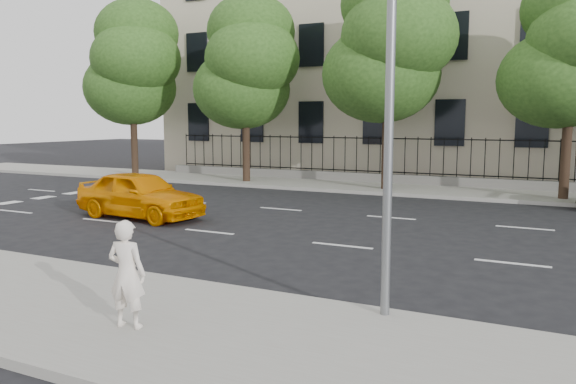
{
  "coord_description": "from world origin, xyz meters",
  "views": [
    {
      "loc": [
        4.83,
        -10.53,
        3.17
      ],
      "look_at": [
        -1.76,
        3.0,
        1.21
      ],
      "focal_mm": 35.0,
      "sensor_mm": 36.0,
      "label": 1
    }
  ],
  "objects": [
    {
      "name": "yellow_taxi",
      "position": [
        -7.28,
        3.44,
        0.77
      ],
      "size": [
        4.65,
        2.23,
        1.53
      ],
      "primitive_type": "imported",
      "rotation": [
        0.0,
        0.0,
        1.48
      ],
      "color": "orange",
      "rests_on": "ground"
    },
    {
      "name": "iron_fence",
      "position": [
        0.0,
        15.7,
        0.65
      ],
      "size": [
        30.0,
        0.5,
        2.2
      ],
      "color": "slate",
      "rests_on": "far_sidewalk"
    },
    {
      "name": "tree_c",
      "position": [
        -1.96,
        13.36,
        6.41
      ],
      "size": [
        5.89,
        5.5,
        9.8
      ],
      "color": "#382619",
      "rests_on": "far_sidewalk"
    },
    {
      "name": "ground",
      "position": [
        0.0,
        0.0,
        0.0
      ],
      "size": [
        120.0,
        120.0,
        0.0
      ],
      "primitive_type": "plane",
      "color": "black",
      "rests_on": "ground"
    },
    {
      "name": "near_sidewalk",
      "position": [
        0.0,
        -4.0,
        0.07
      ],
      "size": [
        60.0,
        4.0,
        0.15
      ],
      "primitive_type": "cube",
      "color": "gray",
      "rests_on": "ground"
    },
    {
      "name": "lane_markings",
      "position": [
        0.0,
        4.75,
        0.01
      ],
      "size": [
        49.6,
        4.62,
        0.01
      ],
      "primitive_type": null,
      "color": "silver",
      "rests_on": "ground"
    },
    {
      "name": "crosswalk",
      "position": [
        -14.0,
        4.6,
        0.01
      ],
      "size": [
        0.5,
        12.1,
        0.01
      ],
      "primitive_type": null,
      "color": "silver",
      "rests_on": "ground"
    },
    {
      "name": "far_sidewalk",
      "position": [
        0.0,
        14.0,
        0.07
      ],
      "size": [
        60.0,
        4.0,
        0.15
      ],
      "primitive_type": "cube",
      "color": "gray",
      "rests_on": "ground"
    },
    {
      "name": "tree_b",
      "position": [
        -8.96,
        13.36,
        5.84
      ],
      "size": [
        5.53,
        5.12,
        8.97
      ],
      "color": "#382619",
      "rests_on": "far_sidewalk"
    },
    {
      "name": "tree_a",
      "position": [
        -15.96,
        13.36,
        6.13
      ],
      "size": [
        5.71,
        5.31,
        9.39
      ],
      "color": "#382619",
      "rests_on": "far_sidewalk"
    },
    {
      "name": "masonry_building",
      "position": [
        0.0,
        22.95,
        9.02
      ],
      "size": [
        34.6,
        12.11,
        18.5
      ],
      "color": "beige",
      "rests_on": "ground"
    },
    {
      "name": "woman_near",
      "position": [
        -0.72,
        -4.47,
        0.95
      ],
      "size": [
        0.64,
        0.47,
        1.59
      ],
      "primitive_type": "imported",
      "rotation": [
        0.0,
        0.0,
        3.31
      ],
      "color": "white",
      "rests_on": "near_sidewalk"
    },
    {
      "name": "tree_d",
      "position": [
        5.04,
        13.36,
        5.84
      ],
      "size": [
        5.34,
        4.94,
        8.84
      ],
      "color": "#382619",
      "rests_on": "far_sidewalk"
    }
  ]
}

